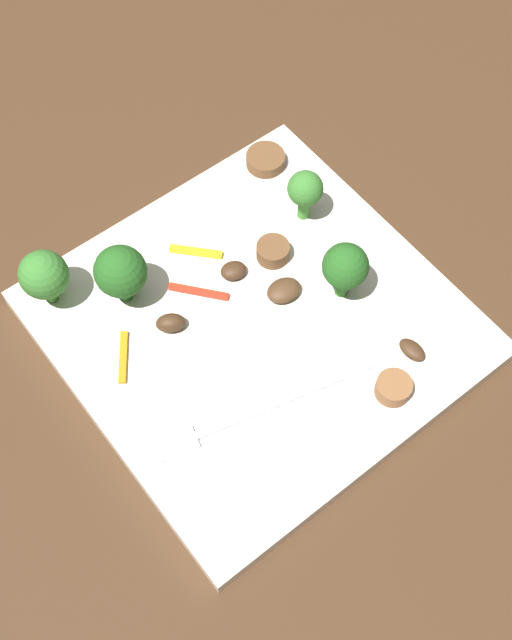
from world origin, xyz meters
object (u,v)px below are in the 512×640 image
pepper_strip_2 (197,251)px  pepper_strip_1 (123,357)px  sausage_slice_2 (393,388)px  mushroom_1 (233,271)px  broccoli_floret_0 (44,275)px  mushroom_2 (412,350)px  fork (247,415)px  sausage_slice_1 (266,160)px  plate (256,325)px  sausage_slice_0 (273,251)px  mushroom_3 (284,290)px  broccoli_floret_1 (345,267)px  broccoli_floret_2 (305,190)px  mushroom_0 (171,323)px  broccoli_floret_3 (120,272)px  pepper_strip_0 (199,292)px

pepper_strip_2 → pepper_strip_1: bearing=23.6°
sausage_slice_2 → mushroom_1: bearing=-79.0°
broccoli_floret_0 → mushroom_2: 0.29m
broccoli_floret_0 → fork: bearing=108.9°
sausage_slice_1 → pepper_strip_2: bearing=20.7°
plate → sausage_slice_2: size_ratio=10.74×
fork → sausage_slice_0: sausage_slice_0 is taller
sausage_slice_2 → pepper_strip_1: size_ratio=0.62×
mushroom_2 → pepper_strip_2: 0.19m
sausage_slice_0 → mushroom_3: bearing=64.8°
plate → pepper_strip_1: 0.11m
broccoli_floret_0 → broccoli_floret_1: 0.23m
mushroom_2 → mushroom_1: bearing=-65.3°
sausage_slice_2 → mushroom_1: size_ratio=1.27×
sausage_slice_0 → mushroom_1: 0.04m
broccoli_floret_0 → sausage_slice_2: size_ratio=2.01×
sausage_slice_2 → pepper_strip_2: 0.20m
fork → broccoli_floret_0: broccoli_floret_0 is taller
plate → broccoli_floret_0: broccoli_floret_0 is taller
broccoli_floret_1 → sausage_slice_0: 0.07m
mushroom_3 → pepper_strip_1: 0.14m
broccoli_floret_0 → mushroom_1: size_ratio=2.56×
plate → pepper_strip_2: (-0.00, -0.08, 0.01)m
broccoli_floret_2 → pepper_strip_2: broccoli_floret_2 is taller
broccoli_floret_0 → mushroom_0: broccoli_floret_0 is taller
sausage_slice_1 → sausage_slice_2: 0.24m
plate → broccoli_floret_0: bearing=-44.9°
broccoli_floret_1 → mushroom_3: bearing=-35.1°
broccoli_floret_3 → broccoli_floret_2: bearing=171.6°
broccoli_floret_0 → broccoli_floret_3: broccoli_floret_3 is taller
broccoli_floret_2 → sausage_slice_2: bearing=72.8°
sausage_slice_1 → pepper_strip_1: 0.22m
mushroom_2 → pepper_strip_1: bearing=-36.6°
plate → broccoli_floret_0: size_ratio=5.34×
sausage_slice_2 → mushroom_2: size_ratio=1.17×
broccoli_floret_3 → pepper_strip_1: broccoli_floret_3 is taller
broccoli_floret_2 → mushroom_1: bearing=7.6°
sausage_slice_1 → mushroom_2: sausage_slice_1 is taller
broccoli_floret_2 → pepper_strip_2: bearing=-14.6°
plate → pepper_strip_1: (0.10, -0.04, 0.01)m
broccoli_floret_3 → pepper_strip_0: 0.07m
broccoli_floret_0 → sausage_slice_0: 0.18m
mushroom_0 → mushroom_3: (-0.09, 0.03, -0.00)m
broccoli_floret_3 → sausage_slice_0: bearing=160.5°
plate → pepper_strip_0: bearing=-66.4°
mushroom_2 → mushroom_3: size_ratio=0.82×
plate → pepper_strip_0: (0.02, -0.05, 0.01)m
sausage_slice_1 → mushroom_0: size_ratio=1.47×
fork → broccoli_floret_0: size_ratio=3.23×
broccoli_floret_3 → sausage_slice_2: (-0.11, 0.19, -0.03)m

